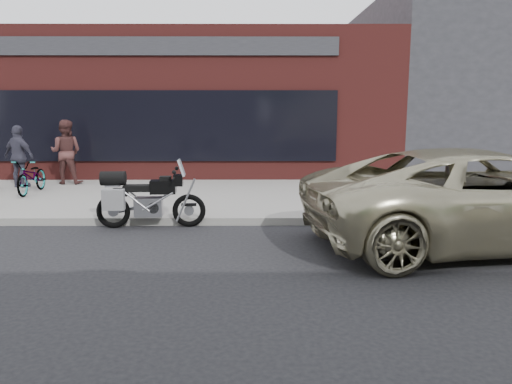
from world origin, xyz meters
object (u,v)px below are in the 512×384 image
at_px(bicycle_front, 32,176).
at_px(cafe_patron_right, 19,156).
at_px(minivan, 482,198).
at_px(cafe_patron_left, 66,152).
at_px(motorcycle, 143,199).

distance_m(bicycle_front, cafe_patron_right, 1.21).
xyz_separation_m(bicycle_front, cafe_patron_right, (-0.70, 0.90, 0.40)).
relative_size(minivan, cafe_patron_right, 3.53).
bearing_deg(cafe_patron_right, cafe_patron_left, -125.32).
bearing_deg(cafe_patron_left, bicycle_front, 79.33).
relative_size(motorcycle, bicycle_front, 1.30).
bearing_deg(minivan, cafe_patron_right, 54.14).
relative_size(motorcycle, minivan, 0.36).
distance_m(motorcycle, bicycle_front, 4.46).
distance_m(bicycle_front, cafe_patron_left, 1.61).
distance_m(minivan, cafe_patron_right, 11.08).
height_order(bicycle_front, cafe_patron_right, cafe_patron_right).
xyz_separation_m(motorcycle, cafe_patron_left, (-3.06, 4.43, 0.47)).
height_order(cafe_patron_left, cafe_patron_right, cafe_patron_left).
xyz_separation_m(minivan, bicycle_front, (-9.14, 4.19, -0.23)).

